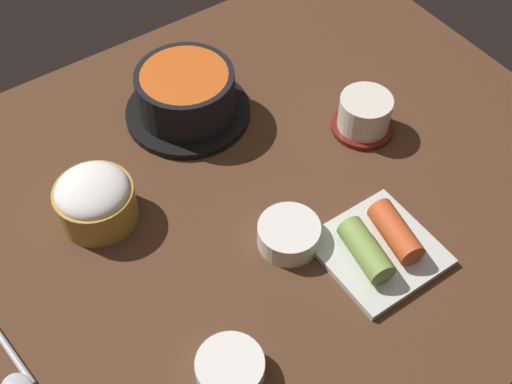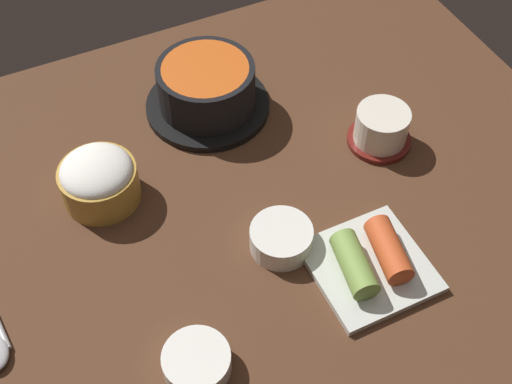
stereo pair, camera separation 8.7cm
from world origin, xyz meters
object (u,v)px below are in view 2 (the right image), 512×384
(banchan_cup_center, at_px, (281,238))
(side_bowl_near, at_px, (197,362))
(stone_pot, at_px, (207,89))
(tea_cup_with_saucer, at_px, (381,128))
(rice_bowl, at_px, (99,179))
(kimchi_plate, at_px, (370,262))

(banchan_cup_center, height_order, side_bowl_near, banchan_cup_center)
(stone_pot, relative_size, side_bowl_near, 2.40)
(tea_cup_with_saucer, relative_size, side_bowl_near, 1.19)
(banchan_cup_center, distance_m, side_bowl_near, 0.19)
(tea_cup_with_saucer, height_order, side_bowl_near, tea_cup_with_saucer)
(stone_pot, relative_size, rice_bowl, 1.79)
(tea_cup_with_saucer, bearing_deg, stone_pot, 138.98)
(banchan_cup_center, relative_size, kimchi_plate, 0.58)
(kimchi_plate, bearing_deg, tea_cup_with_saucer, 54.93)
(side_bowl_near, bearing_deg, kimchi_plate, 6.87)
(kimchi_plate, bearing_deg, stone_pot, 101.19)
(tea_cup_with_saucer, relative_size, banchan_cup_center, 1.14)
(tea_cup_with_saucer, bearing_deg, kimchi_plate, -125.07)
(tea_cup_with_saucer, distance_m, kimchi_plate, 0.22)
(kimchi_plate, bearing_deg, rice_bowl, 136.10)
(side_bowl_near, bearing_deg, rice_bowl, 94.29)
(rice_bowl, xyz_separation_m, banchan_cup_center, (0.18, -0.17, -0.02))
(rice_bowl, bearing_deg, tea_cup_with_saucer, -10.73)
(stone_pot, bearing_deg, rice_bowl, -153.68)
(kimchi_plate, bearing_deg, side_bowl_near, -173.13)
(stone_pot, bearing_deg, kimchi_plate, -78.81)
(stone_pot, distance_m, kimchi_plate, 0.35)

